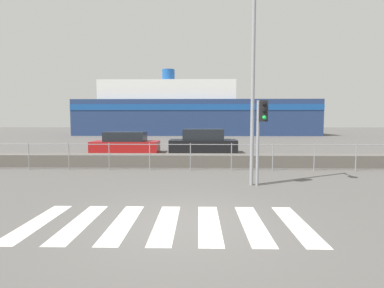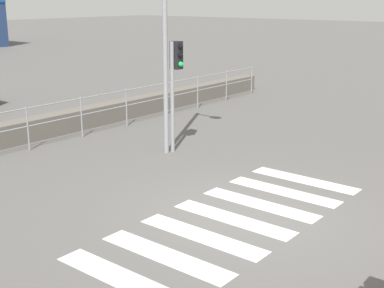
# 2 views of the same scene
# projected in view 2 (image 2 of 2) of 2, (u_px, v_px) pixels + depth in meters

# --- Properties ---
(ground_plane) EXTENTS (160.00, 160.00, 0.00)m
(ground_plane) POSITION_uv_depth(u_px,v_px,m) (243.00, 213.00, 9.76)
(ground_plane) COLOR #565451
(crosswalk) EXTENTS (5.85, 2.40, 0.01)m
(crosswalk) POSITION_uv_depth(u_px,v_px,m) (233.00, 219.00, 9.51)
(crosswalk) COLOR silver
(crosswalk) RESTS_ON ground_plane
(seawall) EXTENTS (23.27, 0.55, 0.60)m
(seawall) POSITION_uv_depth(u_px,v_px,m) (9.00, 134.00, 14.22)
(seawall) COLOR #605B54
(seawall) RESTS_ON ground_plane
(harbor_fence) EXTENTS (20.98, 0.04, 1.17)m
(harbor_fence) POSITION_uv_depth(u_px,v_px,m) (27.00, 122.00, 13.57)
(harbor_fence) COLOR gray
(harbor_fence) RESTS_ON ground_plane
(traffic_light_far) EXTENTS (0.34, 0.32, 2.77)m
(traffic_light_far) POSITION_uv_depth(u_px,v_px,m) (175.00, 71.00, 13.23)
(traffic_light_far) COLOR gray
(traffic_light_far) RESTS_ON ground_plane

